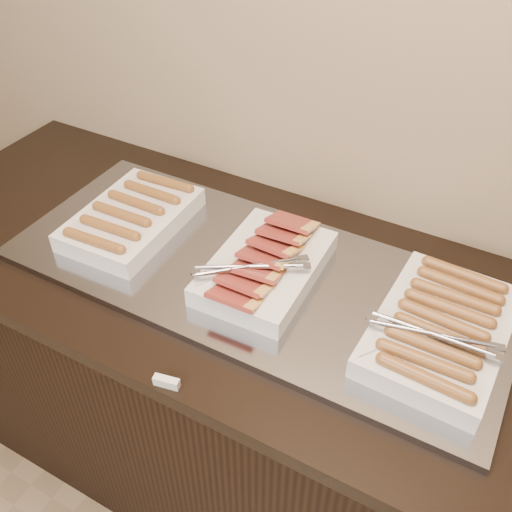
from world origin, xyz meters
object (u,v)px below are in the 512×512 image
at_px(dish_left, 132,218).
at_px(counter, 262,393).
at_px(warming_tray, 254,274).
at_px(dish_center, 264,266).
at_px(dish_right, 440,330).

bearing_deg(dish_left, counter, -1.96).
distance_m(warming_tray, dish_center, 0.05).
relative_size(dish_left, dish_right, 0.92).
bearing_deg(counter, warming_tray, 180.00).
bearing_deg(dish_center, warming_tray, 170.30).
bearing_deg(dish_left, dish_center, -2.60).
relative_size(counter, warming_tray, 1.72).
bearing_deg(warming_tray, dish_right, -0.46).
height_order(dish_left, dish_right, dish_right).
height_order(counter, dish_left, dish_left).
xyz_separation_m(counter, dish_left, (-0.39, 0.00, 0.50)).
bearing_deg(dish_right, warming_tray, -178.30).
bearing_deg(dish_right, dish_center, -177.73).
height_order(warming_tray, dish_left, dish_left).
bearing_deg(dish_left, warming_tray, -1.96).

